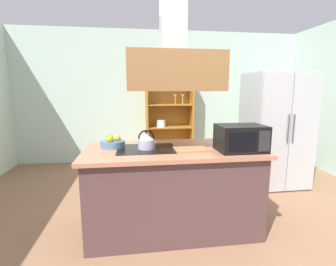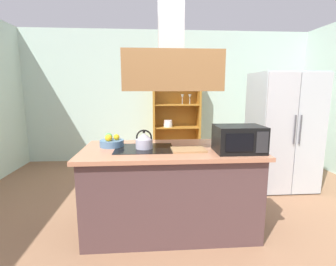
# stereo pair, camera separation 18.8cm
# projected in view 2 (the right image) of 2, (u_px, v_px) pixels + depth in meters

# --- Properties ---
(ground_plane) EXTENTS (7.80, 7.80, 0.00)m
(ground_plane) POSITION_uv_depth(u_px,v_px,m) (189.00, 236.00, 2.58)
(ground_plane) COLOR #8A6146
(wall_back) EXTENTS (6.00, 0.12, 2.70)m
(wall_back) POSITION_uv_depth(u_px,v_px,m) (168.00, 97.00, 5.30)
(wall_back) COLOR silver
(wall_back) RESTS_ON ground
(kitchen_island) EXTENTS (1.83, 0.90, 0.90)m
(kitchen_island) POSITION_uv_depth(u_px,v_px,m) (170.00, 188.00, 2.68)
(kitchen_island) COLOR #513838
(kitchen_island) RESTS_ON ground
(range_hood) EXTENTS (0.90, 0.70, 1.21)m
(range_hood) POSITION_uv_depth(u_px,v_px,m) (171.00, 62.00, 2.45)
(range_hood) COLOR olive
(refrigerator) EXTENTS (0.90, 0.78, 1.76)m
(refrigerator) POSITION_uv_depth(u_px,v_px,m) (282.00, 131.00, 3.79)
(refrigerator) COLOR #AEBDC2
(refrigerator) RESTS_ON ground
(dish_cabinet) EXTENTS (0.97, 0.40, 1.85)m
(dish_cabinet) POSITION_uv_depth(u_px,v_px,m) (176.00, 123.00, 5.18)
(dish_cabinet) COLOR #AD7125
(dish_cabinet) RESTS_ON ground
(kettle) EXTENTS (0.18, 0.18, 0.20)m
(kettle) POSITION_uv_depth(u_px,v_px,m) (144.00, 141.00, 2.57)
(kettle) COLOR #B4B1C8
(kettle) RESTS_ON kitchen_island
(cutting_board) EXTENTS (0.35, 0.25, 0.02)m
(cutting_board) POSITION_uv_depth(u_px,v_px,m) (188.00, 150.00, 2.50)
(cutting_board) COLOR #A67B4D
(cutting_board) RESTS_ON kitchen_island
(microwave) EXTENTS (0.46, 0.35, 0.26)m
(microwave) POSITION_uv_depth(u_px,v_px,m) (239.00, 139.00, 2.42)
(microwave) COLOR black
(microwave) RESTS_ON kitchen_island
(fruit_bowl) EXTENTS (0.26, 0.26, 0.14)m
(fruit_bowl) POSITION_uv_depth(u_px,v_px,m) (112.00, 142.00, 2.67)
(fruit_bowl) COLOR #4C7299
(fruit_bowl) RESTS_ON kitchen_island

